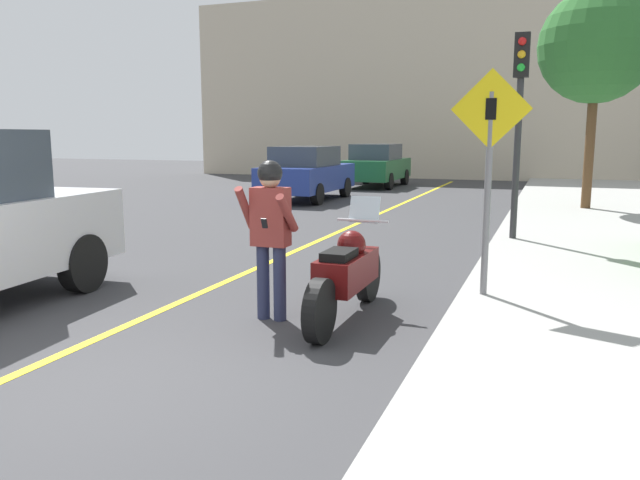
% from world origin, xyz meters
% --- Properties ---
extents(ground_plane, '(80.00, 80.00, 0.00)m').
position_xyz_m(ground_plane, '(0.00, 0.00, 0.00)').
color(ground_plane, '#38383A').
extents(road_center_line, '(0.12, 36.00, 0.01)m').
position_xyz_m(road_center_line, '(-0.60, 6.00, 0.00)').
color(road_center_line, yellow).
rests_on(road_center_line, ground).
extents(building_backdrop, '(28.00, 1.20, 8.59)m').
position_xyz_m(building_backdrop, '(0.00, 26.00, 4.29)').
color(building_backdrop, beige).
rests_on(building_backdrop, ground).
extents(motorcycle, '(0.62, 2.34, 1.31)m').
position_xyz_m(motorcycle, '(1.53, 2.56, 0.51)').
color(motorcycle, black).
rests_on(motorcycle, ground).
extents(person_biker, '(0.59, 0.48, 1.75)m').
position_xyz_m(person_biker, '(0.75, 2.26, 1.08)').
color(person_biker, '#282D4C').
rests_on(person_biker, ground).
extents(crossing_sign, '(0.91, 0.08, 2.62)m').
position_xyz_m(crossing_sign, '(2.88, 3.65, 1.72)').
color(crossing_sign, slate).
rests_on(crossing_sign, sidewalk_curb).
extents(traffic_light, '(0.26, 0.30, 3.64)m').
position_xyz_m(traffic_light, '(2.95, 8.04, 2.68)').
color(traffic_light, '#2D2D30').
rests_on(traffic_light, sidewalk_curb).
extents(street_tree, '(2.85, 2.85, 5.50)m').
position_xyz_m(street_tree, '(4.41, 13.77, 4.20)').
color(street_tree, brown).
rests_on(street_tree, sidewalk_curb).
extents(parked_car_blue, '(1.88, 4.20, 1.68)m').
position_xyz_m(parked_car_blue, '(-3.67, 14.42, 0.86)').
color(parked_car_blue, black).
rests_on(parked_car_blue, ground).
extents(parked_car_green, '(1.88, 4.20, 1.68)m').
position_xyz_m(parked_car_green, '(-3.00, 20.20, 0.86)').
color(parked_car_green, black).
rests_on(parked_car_green, ground).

